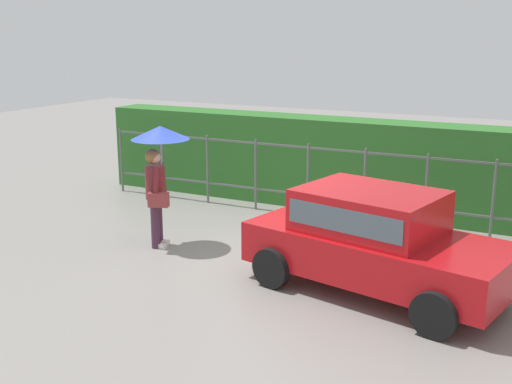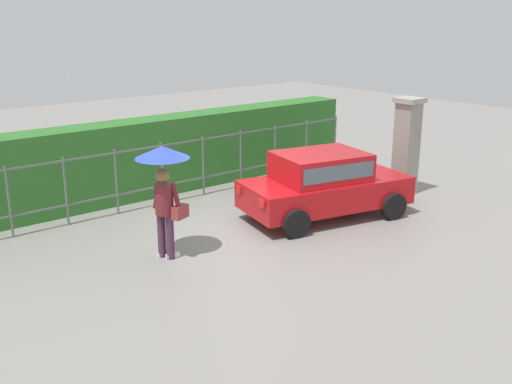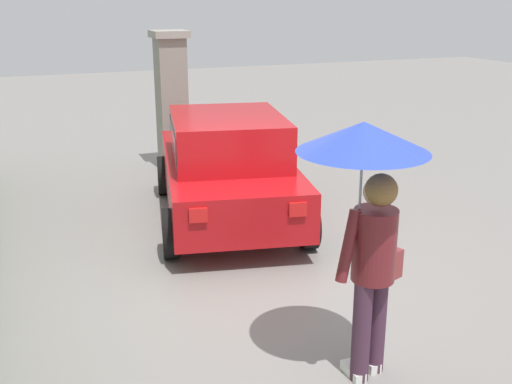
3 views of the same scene
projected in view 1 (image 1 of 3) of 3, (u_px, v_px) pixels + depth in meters
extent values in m
plane|color=gray|center=(274.00, 259.00, 10.39)|extent=(40.00, 40.00, 0.00)
cube|color=#B71116|center=(377.00, 253.00, 8.95)|extent=(3.96, 2.38, 0.60)
cube|color=#B71116|center=(370.00, 211.00, 8.90)|extent=(2.16, 1.81, 0.60)
cube|color=#4C5B66|center=(370.00, 209.00, 8.89)|extent=(2.02, 1.80, 0.33)
cylinder|color=black|center=(484.00, 275.00, 8.89)|extent=(0.62, 0.30, 0.60)
cylinder|color=black|center=(434.00, 315.00, 7.63)|extent=(0.62, 0.30, 0.60)
cylinder|color=black|center=(334.00, 239.00, 10.42)|extent=(0.62, 0.30, 0.60)
cylinder|color=black|center=(272.00, 268.00, 9.16)|extent=(0.62, 0.30, 0.60)
cube|color=red|center=(294.00, 212.00, 10.47)|extent=(0.10, 0.21, 0.16)
cube|color=red|center=(252.00, 227.00, 9.64)|extent=(0.10, 0.21, 0.16)
cylinder|color=#47283D|center=(158.00, 221.00, 11.01)|extent=(0.15, 0.15, 0.86)
cylinder|color=#47283D|center=(155.00, 224.00, 10.82)|extent=(0.15, 0.15, 0.86)
cube|color=white|center=(162.00, 242.00, 11.10)|extent=(0.26, 0.10, 0.08)
cube|color=white|center=(159.00, 246.00, 10.91)|extent=(0.26, 0.10, 0.08)
cylinder|color=maroon|center=(155.00, 182.00, 10.74)|extent=(0.34, 0.34, 0.58)
sphere|color=#DBAD89|center=(154.00, 157.00, 10.63)|extent=(0.22, 0.22, 0.22)
sphere|color=olive|center=(152.00, 156.00, 10.63)|extent=(0.25, 0.25, 0.25)
cylinder|color=maroon|center=(163.00, 178.00, 10.93)|extent=(0.16, 0.24, 0.56)
cylinder|color=maroon|center=(156.00, 184.00, 10.51)|extent=(0.16, 0.24, 0.56)
cylinder|color=#B2B2B7|center=(161.00, 162.00, 10.72)|extent=(0.02, 0.02, 0.77)
cone|color=blue|center=(160.00, 133.00, 10.60)|extent=(0.99, 0.99, 0.23)
cube|color=maroon|center=(159.00, 200.00, 10.53)|extent=(0.37, 0.27, 0.24)
cylinder|color=#59605B|center=(121.00, 160.00, 14.68)|extent=(0.05, 0.05, 1.50)
cylinder|color=#59605B|center=(163.00, 164.00, 14.16)|extent=(0.05, 0.05, 1.50)
cylinder|color=#59605B|center=(208.00, 169.00, 13.64)|extent=(0.05, 0.05, 1.50)
cylinder|color=#59605B|center=(256.00, 175.00, 13.13)|extent=(0.05, 0.05, 1.50)
cylinder|color=#59605B|center=(308.00, 181.00, 12.61)|extent=(0.05, 0.05, 1.50)
cylinder|color=#59605B|center=(364.00, 187.00, 12.10)|extent=(0.05, 0.05, 1.50)
cylinder|color=#59605B|center=(426.00, 194.00, 11.58)|extent=(0.05, 0.05, 1.50)
cylinder|color=#59605B|center=(493.00, 201.00, 11.06)|extent=(0.05, 0.05, 1.50)
cube|color=#59605B|center=(336.00, 150.00, 12.19)|extent=(10.58, 0.03, 0.04)
cube|color=#59605B|center=(335.00, 198.00, 12.43)|extent=(10.58, 0.03, 0.04)
cube|color=#2D6B28|center=(351.00, 165.00, 13.12)|extent=(11.58, 0.90, 1.90)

